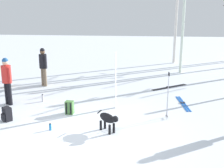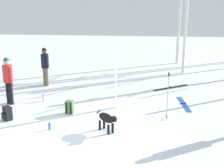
{
  "view_description": "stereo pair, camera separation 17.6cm",
  "coord_description": "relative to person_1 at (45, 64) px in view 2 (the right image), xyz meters",
  "views": [
    {
      "loc": [
        1.7,
        -6.85,
        3.35
      ],
      "look_at": [
        0.7,
        1.9,
        1.0
      ],
      "focal_mm": 44.92,
      "sensor_mm": 36.0,
      "label": 1
    },
    {
      "loc": [
        1.87,
        -6.83,
        3.35
      ],
      "look_at": [
        0.7,
        1.9,
        1.0
      ],
      "focal_mm": 44.92,
      "sensor_mm": 36.0,
      "label": 2
    }
  ],
  "objects": [
    {
      "name": "ground_plane",
      "position": [
        2.73,
        -4.97,
        -0.98
      ],
      "size": [
        60.0,
        60.0,
        0.0
      ],
      "primitive_type": "plane",
      "color": "white"
    },
    {
      "name": "person_1",
      "position": [
        0.0,
        0.0,
        0.0
      ],
      "size": [
        0.41,
        0.38,
        1.72
      ],
      "color": "#72604C",
      "rests_on": "ground_plane"
    },
    {
      "name": "person_2",
      "position": [
        -0.39,
        -2.63,
        0.0
      ],
      "size": [
        0.44,
        0.34,
        1.72
      ],
      "color": "black",
      "rests_on": "ground_plane"
    },
    {
      "name": "dog",
      "position": [
        3.5,
        -4.58,
        -0.59
      ],
      "size": [
        0.69,
        0.64,
        0.57
      ],
      "color": "black",
      "rests_on": "ground_plane"
    },
    {
      "name": "ski_pair_planted_0",
      "position": [
        3.51,
        -2.6,
        0.01
      ],
      "size": [
        0.03,
        0.24,
        2.0
      ],
      "color": "white",
      "rests_on": "ground_plane"
    },
    {
      "name": "ski_pair_lying_0",
      "position": [
        5.92,
        -1.84,
        -0.97
      ],
      "size": [
        0.36,
        1.71,
        0.05
      ],
      "color": "blue",
      "rests_on": "ground_plane"
    },
    {
      "name": "ski_pair_lying_1",
      "position": [
        5.61,
        0.37,
        -0.97
      ],
      "size": [
        1.63,
        1.31,
        0.05
      ],
      "color": "black",
      "rests_on": "ground_plane"
    },
    {
      "name": "ski_poles_0",
      "position": [
        5.22,
        -3.35,
        -0.19
      ],
      "size": [
        0.07,
        0.23,
        1.49
      ],
      "color": "#B2B2BC",
      "rests_on": "ground_plane"
    },
    {
      "name": "backpack_0",
      "position": [
        0.28,
        -4.13,
        -0.77
      ],
      "size": [
        0.34,
        0.34,
        0.44
      ],
      "color": "black",
      "rests_on": "ground_plane"
    },
    {
      "name": "backpack_1",
      "position": [
        -1.56,
        -0.41,
        -0.77
      ],
      "size": [
        0.34,
        0.34,
        0.44
      ],
      "color": "#99591E",
      "rests_on": "ground_plane"
    },
    {
      "name": "backpack_2",
      "position": [
        2.05,
        -3.3,
        -0.77
      ],
      "size": [
        0.27,
        0.3,
        0.44
      ],
      "color": "#4C7F3F",
      "rests_on": "ground_plane"
    },
    {
      "name": "water_bottle_0",
      "position": [
        0.71,
        -2.18,
        -0.85
      ],
      "size": [
        0.07,
        0.07,
        0.28
      ],
      "color": "silver",
      "rests_on": "ground_plane"
    },
    {
      "name": "water_bottle_1",
      "position": [
        1.83,
        -4.65,
        -0.88
      ],
      "size": [
        0.07,
        0.07,
        0.21
      ],
      "color": "#1E72BF",
      "rests_on": "ground_plane"
    },
    {
      "name": "birch_tree_1",
      "position": [
        6.39,
        6.4,
        2.94
      ],
      "size": [
        1.28,
        1.54,
        7.48
      ],
      "color": "silver",
      "rests_on": "ground_plane"
    }
  ]
}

